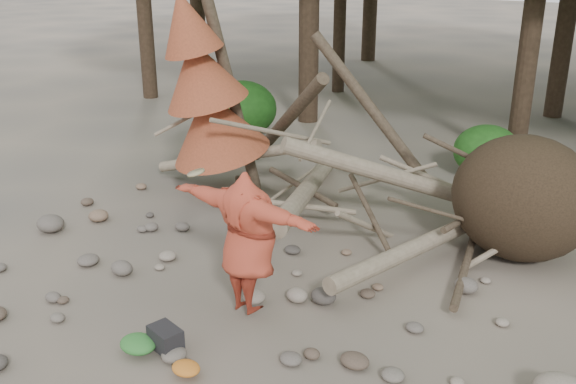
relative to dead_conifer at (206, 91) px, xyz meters
The scene contains 10 objects.
ground 5.05m from the dead_conifer, 47.26° to the right, with size 120.00×120.00×0.00m, color #514C44.
deadfall_pile 5.33m from the dead_conifer, ahead, with size 8.55×5.24×3.30m.
dead_conifer is the anchor object (origin of this frame).
bush_left 4.72m from the dead_conifer, 121.92° to the left, with size 1.80×1.80×1.44m, color #1A4B14.
bush_mid 6.11m from the dead_conifer, 48.52° to the left, with size 1.40×1.40×1.12m, color #245F1B.
frisbee_thrower 4.60m from the dead_conifer, 40.70° to the right, with size 2.65×0.97×1.94m.
backpack 5.61m from the dead_conifer, 53.15° to the right, with size 0.42×0.28×0.28m, color black.
cloth_green 5.66m from the dead_conifer, 56.73° to the right, with size 0.47×0.40×0.18m, color #2C6F2C.
cloth_orange 6.09m from the dead_conifer, 50.08° to the right, with size 0.35×0.29×0.13m, color #C26C21.
boulder_mid_left 3.65m from the dead_conifer, 110.96° to the right, with size 0.49×0.44×0.30m, color #5E564F.
Camera 1 is at (5.12, -5.28, 4.57)m, focal length 40.00 mm.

